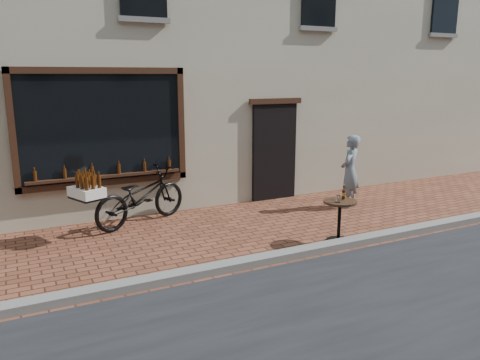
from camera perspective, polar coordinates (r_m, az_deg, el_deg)
name	(u,v)px	position (r m, az deg, el deg)	size (l,w,h in m)	color
ground	(281,265)	(7.25, 4.96, -10.33)	(90.00, 90.00, 0.00)	brown
kerb	(274,257)	(7.38, 4.16, -9.37)	(90.00, 0.25, 0.12)	slate
cargo_bicycle	(139,196)	(9.19, -12.22, -1.94)	(2.45, 1.54, 1.16)	black
bistro_table	(340,212)	(8.22, 12.06, -3.89)	(0.57, 0.57, 0.98)	black
pedestrian	(350,171)	(10.39, 13.25, 1.03)	(0.58, 0.38, 1.58)	slate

